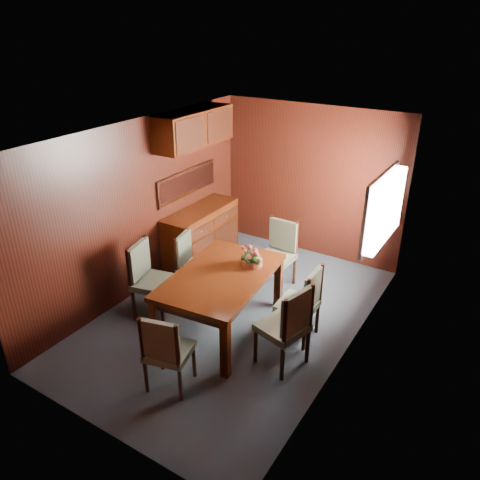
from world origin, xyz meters
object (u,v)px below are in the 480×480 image
Objects in this scene: dining_table at (221,282)px; chair_head at (166,349)px; chair_right_near at (288,323)px; flower_centerpiece at (252,256)px; sideboard at (201,236)px; chair_left_near at (148,275)px.

dining_table is 1.87× the size of chair_head.
chair_right_near is 3.69× the size of flower_centerpiece.
flower_centerpiece is at bearing -31.84° from sideboard.
sideboard is 1.37× the size of chair_left_near.
chair_left_near is at bearing 124.02° from chair_head.
flower_centerpiece is at bearing 72.14° from chair_head.
chair_right_near is 1.05m from flower_centerpiece.
chair_left_near is at bearing 105.54° from chair_right_near.
sideboard is at bearing 104.32° from chair_head.
chair_head is (-0.89, -0.99, -0.05)m from chair_right_near.
chair_left_near is 1.98m from chair_right_near.
sideboard is at bearing 71.42° from chair_right_near.
flower_centerpiece reaches higher than chair_head.
dining_table is at bearing 89.98° from chair_left_near.
dining_table is at bearing -118.23° from flower_centerpiece.
chair_left_near reaches higher than sideboard.
dining_table is 1.20m from chair_head.
flower_centerpiece is at bearing 104.28° from chair_left_near.
sideboard is 1.78m from flower_centerpiece.
chair_right_near is 1.10× the size of chair_head.
sideboard is 0.80× the size of dining_table.
chair_left_near is at bearing -79.65° from sideboard.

